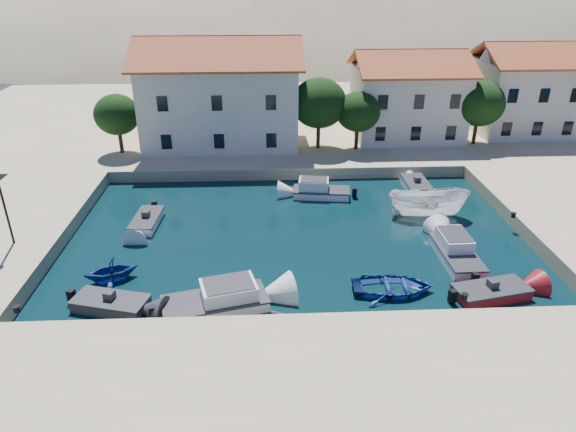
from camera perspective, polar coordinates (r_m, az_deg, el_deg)
The scene contains 20 objects.
ground at distance 26.11m, azimuth 2.31°, elevation -12.50°, with size 400.00×400.00×0.00m, color black.
quay_south at distance 21.38m, azimuth 3.78°, elevation -21.44°, with size 52.00×12.00×1.00m, color tan.
quay_west at distance 38.19m, azimuth -28.87°, elevation -1.86°, with size 8.00×20.00×1.00m, color tan.
quay_north at distance 60.59m, azimuth 1.17°, elevation 10.84°, with size 80.00×36.00×1.00m, color tan.
hills at distance 151.05m, azimuth 6.09°, elevation 10.52°, with size 254.00×176.00×99.00m.
building_left at distance 49.62m, azimuth -7.51°, elevation 13.71°, with size 14.70×9.45×9.70m.
building_mid at distance 52.49m, azimuth 13.15°, elevation 13.14°, with size 10.50×8.40×8.30m.
building_right at distance 57.70m, azimuth 24.77°, elevation 12.86°, with size 9.45×8.40×8.80m.
trees at distance 47.67m, azimuth 5.32°, elevation 11.97°, with size 37.30×5.30×6.45m.
bollards at distance 28.94m, azimuth 7.26°, elevation -5.70°, with size 29.36×9.56×0.30m.
motorboat_grey_sw at distance 28.88m, azimuth -19.08°, elevation -9.19°, with size 4.24×2.72×1.25m.
cabin_cruiser_south at distance 27.49m, azimuth -8.11°, elevation -9.32°, with size 5.87×3.61×1.60m.
rowboat_south at distance 29.37m, azimuth 11.54°, elevation -8.21°, with size 3.23×4.52×0.94m, color navy.
motorboat_red_se at distance 30.30m, azimuth 21.64°, elevation -7.87°, with size 4.34×2.60×1.25m.
cabin_cruiser_east at distance 33.16m, azimuth 18.25°, elevation -3.87°, with size 2.07×4.98×1.60m.
boat_east at distance 38.51m, azimuth 15.15°, elevation 0.03°, with size 2.15×5.70×2.20m, color white.
motorboat_white_ne at distance 42.92m, azimuth 14.08°, elevation 3.30°, with size 1.84×3.91×1.25m.
rowboat_west at distance 31.48m, azimuth -18.93°, elevation -6.68°, with size 2.54×2.95×1.55m, color navy.
motorboat_white_west at distance 37.10m, azimuth -15.42°, elevation -0.52°, with size 1.92×3.89×1.25m.
cabin_cruiser_north at distance 40.25m, azimuth 3.73°, elevation 2.81°, with size 4.61×2.42×1.60m.
Camera 1 is at (-2.00, -20.38, 16.19)m, focal length 32.00 mm.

